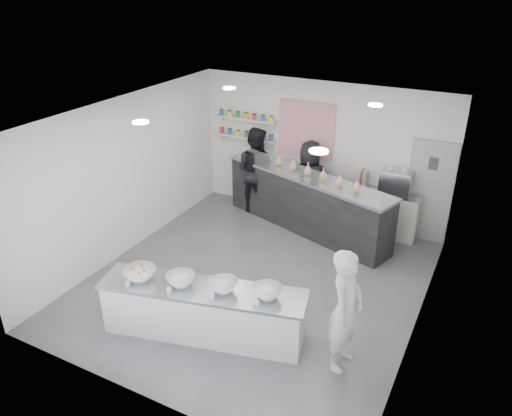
{
  "coord_description": "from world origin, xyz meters",
  "views": [
    {
      "loc": [
        3.42,
        -6.57,
        5.03
      ],
      "look_at": [
        -0.21,
        0.4,
        1.24
      ],
      "focal_mm": 35.0,
      "sensor_mm": 36.0,
      "label": 1
    }
  ],
  "objects_px": {
    "woman_prep": "(345,311)",
    "staff_left": "(255,170)",
    "prep_counter": "(203,311)",
    "staff_right": "(309,183)",
    "espresso_ledge": "(385,214)",
    "espresso_machine": "(396,183)",
    "back_bar": "(306,202)"
  },
  "relations": [
    {
      "from": "back_bar",
      "to": "espresso_machine",
      "type": "height_order",
      "value": "espresso_machine"
    },
    {
      "from": "prep_counter",
      "to": "woman_prep",
      "type": "distance_m",
      "value": 2.13
    },
    {
      "from": "prep_counter",
      "to": "staff_right",
      "type": "relative_size",
      "value": 1.68
    },
    {
      "from": "prep_counter",
      "to": "espresso_ledge",
      "type": "relative_size",
      "value": 2.35
    },
    {
      "from": "staff_left",
      "to": "back_bar",
      "type": "bearing_deg",
      "value": 170.29
    },
    {
      "from": "prep_counter",
      "to": "espresso_ledge",
      "type": "bearing_deg",
      "value": 56.2
    },
    {
      "from": "prep_counter",
      "to": "staff_right",
      "type": "bearing_deg",
      "value": 76.7
    },
    {
      "from": "prep_counter",
      "to": "espresso_ledge",
      "type": "xyz_separation_m",
      "value": [
        1.6,
        4.38,
        0.07
      ]
    },
    {
      "from": "prep_counter",
      "to": "back_bar",
      "type": "bearing_deg",
      "value": 75.51
    },
    {
      "from": "back_bar",
      "to": "espresso_ledge",
      "type": "relative_size",
      "value": 3.02
    },
    {
      "from": "woman_prep",
      "to": "prep_counter",
      "type": "bearing_deg",
      "value": 101.48
    },
    {
      "from": "woman_prep",
      "to": "staff_left",
      "type": "height_order",
      "value": "staff_left"
    },
    {
      "from": "back_bar",
      "to": "espresso_machine",
      "type": "distance_m",
      "value": 1.85
    },
    {
      "from": "prep_counter",
      "to": "staff_left",
      "type": "relative_size",
      "value": 1.57
    },
    {
      "from": "espresso_ledge",
      "to": "espresso_machine",
      "type": "relative_size",
      "value": 2.16
    },
    {
      "from": "espresso_machine",
      "to": "staff_right",
      "type": "bearing_deg",
      "value": -174.17
    },
    {
      "from": "prep_counter",
      "to": "woman_prep",
      "type": "bearing_deg",
      "value": -3.56
    },
    {
      "from": "prep_counter",
      "to": "espresso_machine",
      "type": "bearing_deg",
      "value": 54.7
    },
    {
      "from": "prep_counter",
      "to": "staff_left",
      "type": "height_order",
      "value": "staff_left"
    },
    {
      "from": "espresso_ledge",
      "to": "staff_right",
      "type": "distance_m",
      "value": 1.7
    },
    {
      "from": "espresso_machine",
      "to": "staff_left",
      "type": "height_order",
      "value": "staff_left"
    },
    {
      "from": "back_bar",
      "to": "espresso_machine",
      "type": "xyz_separation_m",
      "value": [
        1.68,
        0.5,
        0.59
      ]
    },
    {
      "from": "espresso_machine",
      "to": "staff_right",
      "type": "height_order",
      "value": "staff_right"
    },
    {
      "from": "woman_prep",
      "to": "staff_left",
      "type": "bearing_deg",
      "value": 42.54
    },
    {
      "from": "staff_left",
      "to": "staff_right",
      "type": "bearing_deg",
      "value": -176.55
    },
    {
      "from": "espresso_machine",
      "to": "prep_counter",
      "type": "bearing_deg",
      "value": -111.59
    },
    {
      "from": "espresso_ledge",
      "to": "prep_counter",
      "type": "bearing_deg",
      "value": -110.09
    },
    {
      "from": "prep_counter",
      "to": "staff_right",
      "type": "height_order",
      "value": "staff_right"
    },
    {
      "from": "staff_left",
      "to": "woman_prep",
      "type": "bearing_deg",
      "value": 134.66
    },
    {
      "from": "prep_counter",
      "to": "espresso_ledge",
      "type": "distance_m",
      "value": 4.66
    },
    {
      "from": "espresso_machine",
      "to": "staff_left",
      "type": "relative_size",
      "value": 0.31
    },
    {
      "from": "back_bar",
      "to": "staff_right",
      "type": "relative_size",
      "value": 2.15
    }
  ]
}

